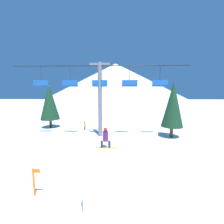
# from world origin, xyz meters

# --- Properties ---
(ground_plane) EXTENTS (220.00, 220.00, 0.00)m
(ground_plane) POSITION_xyz_m (0.00, 0.00, 0.00)
(ground_plane) COLOR white
(mountain_ridge) EXTENTS (74.83, 74.83, 19.32)m
(mountain_ridge) POSITION_xyz_m (0.00, 68.02, 9.66)
(mountain_ridge) COLOR silver
(mountain_ridge) RESTS_ON ground_plane
(snow_ramp) EXTENTS (2.08, 3.83, 1.88)m
(snow_ramp) POSITION_xyz_m (0.29, 0.53, 0.94)
(snow_ramp) COLOR white
(snow_ramp) RESTS_ON ground_plane
(snowboarder) EXTENTS (1.36, 0.33, 1.30)m
(snowboarder) POSITION_xyz_m (0.01, 1.76, 2.53)
(snowboarder) COLOR yellow
(snowboarder) RESTS_ON snow_ramp
(chairlift) EXTENTS (20.61, 0.49, 8.82)m
(chairlift) POSITION_xyz_m (-1.31, 10.65, 5.27)
(chairlift) COLOR slate
(chairlift) RESTS_ON ground_plane
(pine_tree_near) EXTENTS (2.51, 2.51, 6.63)m
(pine_tree_near) POSITION_xyz_m (7.30, 10.55, 3.93)
(pine_tree_near) COLOR #4C3823
(pine_tree_near) RESTS_ON ground_plane
(pine_tree_far) EXTENTS (2.81, 2.81, 6.69)m
(pine_tree_far) POSITION_xyz_m (-9.48, 15.05, 3.96)
(pine_tree_far) COLOR #4C3823
(pine_tree_far) RESTS_ON ground_plane
(trail_marker) EXTENTS (0.41, 0.10, 1.48)m
(trail_marker) POSITION_xyz_m (-3.55, -0.19, 0.80)
(trail_marker) COLOR orange
(trail_marker) RESTS_ON ground_plane
(distant_skier) EXTENTS (0.24, 0.24, 1.23)m
(distant_skier) POSITION_xyz_m (-3.92, 13.78, 0.67)
(distant_skier) COLOR black
(distant_skier) RESTS_ON ground_plane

